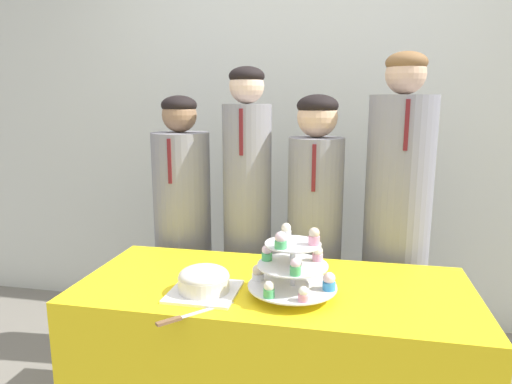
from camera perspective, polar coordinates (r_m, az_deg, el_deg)
wall_back at (r=2.95m, az=6.44°, el=9.61°), size 9.00×0.06×2.70m
table at (r=2.00m, az=2.13°, el=-21.06°), size 1.53×0.67×0.73m
round_cake at (r=1.74m, az=-6.53°, el=-10.93°), size 0.25×0.25×0.10m
cake_knife at (r=1.59m, az=-9.07°, el=-15.15°), size 0.21×0.22×0.01m
cupcake_stand at (r=1.69m, az=4.60°, el=-9.34°), size 0.33×0.33×0.27m
student_0 at (r=2.50m, az=-9.06°, el=-6.14°), size 0.30×0.31×1.46m
student_1 at (r=2.37m, az=-1.10°, el=-4.70°), size 0.25×0.25×1.60m
student_2 at (r=2.34m, az=7.26°, el=-6.68°), size 0.27×0.28×1.47m
student_3 at (r=2.33m, az=17.07°, el=-5.37°), size 0.31×0.32×1.65m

